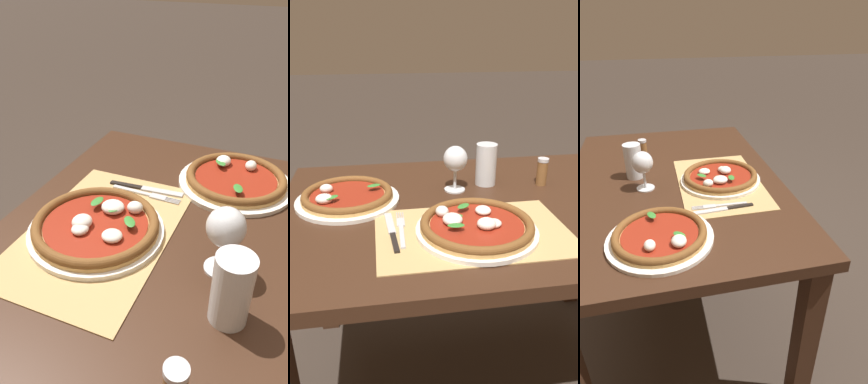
# 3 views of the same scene
# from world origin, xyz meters

# --- Properties ---
(ground_plane) EXTENTS (24.00, 24.00, 0.00)m
(ground_plane) POSITION_xyz_m (0.00, 0.00, 0.00)
(ground_plane) COLOR #382D26
(dining_table) EXTENTS (1.28, 0.87, 0.74)m
(dining_table) POSITION_xyz_m (0.00, 0.00, 0.63)
(dining_table) COLOR #382114
(dining_table) RESTS_ON ground
(paper_placemat) EXTENTS (0.52, 0.33, 0.00)m
(paper_placemat) POSITION_xyz_m (-0.09, -0.18, 0.74)
(paper_placemat) COLOR tan
(paper_placemat) RESTS_ON dining_table
(pizza_near) EXTENTS (0.33, 0.33, 0.05)m
(pizza_near) POSITION_xyz_m (-0.08, -0.19, 0.76)
(pizza_near) COLOR silver
(pizza_near) RESTS_ON paper_placemat
(pizza_far) EXTENTS (0.32, 0.32, 0.05)m
(pizza_far) POSITION_xyz_m (-0.43, 0.07, 0.76)
(pizza_far) COLOR silver
(pizza_far) RESTS_ON dining_table
(wine_glass) EXTENTS (0.08, 0.08, 0.16)m
(wine_glass) POSITION_xyz_m (-0.07, 0.11, 0.85)
(wine_glass) COLOR silver
(wine_glass) RESTS_ON dining_table
(pint_glass) EXTENTS (0.07, 0.07, 0.15)m
(pint_glass) POSITION_xyz_m (0.04, 0.15, 0.81)
(pint_glass) COLOR silver
(pint_glass) RESTS_ON dining_table
(fork) EXTENTS (0.02, 0.20, 0.00)m
(fork) POSITION_xyz_m (-0.28, -0.14, 0.75)
(fork) COLOR #B7B7BC
(fork) RESTS_ON paper_placemat
(knife) EXTENTS (0.03, 0.22, 0.01)m
(knife) POSITION_xyz_m (-0.30, -0.15, 0.75)
(knife) COLOR black
(knife) RESTS_ON paper_placemat
(pepper_shaker) EXTENTS (0.04, 0.04, 0.10)m
(pepper_shaker) POSITION_xyz_m (0.24, 0.12, 0.79)
(pepper_shaker) COLOR brown
(pepper_shaker) RESTS_ON dining_table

